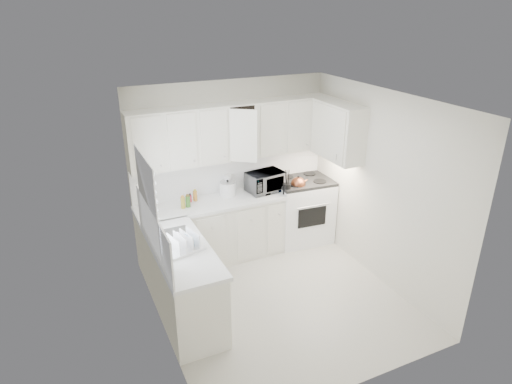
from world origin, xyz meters
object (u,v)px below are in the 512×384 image
stove (302,201)px  rice_cooker (228,187)px  utensil_crock (287,182)px  microwave (265,180)px  dish_rack (183,241)px  tea_kettle (298,183)px

stove → rice_cooker: bearing=178.7°
stove → utensil_crock: bearing=-148.0°
rice_cooker → microwave: bearing=3.1°
utensil_crock → dish_rack: bearing=-153.4°
microwave → rice_cooker: size_ratio=2.26×
microwave → dish_rack: bearing=-152.5°
rice_cooker → utensil_crock: utensil_crock is taller
dish_rack → stove: bearing=12.9°
stove → utensil_crock: utensil_crock is taller
rice_cooker → dish_rack: size_ratio=0.56×
stove → microwave: bearing=-178.0°
tea_kettle → dish_rack: size_ratio=0.65×
tea_kettle → microwave: microwave is taller
stove → microwave: (-0.64, 0.03, 0.47)m
microwave → rice_cooker: (-0.57, 0.10, -0.06)m
stove → microwave: size_ratio=2.47×
stove → microwave: 0.79m
utensil_crock → microwave: bearing=134.9°
microwave → utensil_crock: bearing=-53.3°
tea_kettle → microwave: bearing=173.9°
tea_kettle → dish_rack: 2.30m
tea_kettle → microwave: 0.50m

